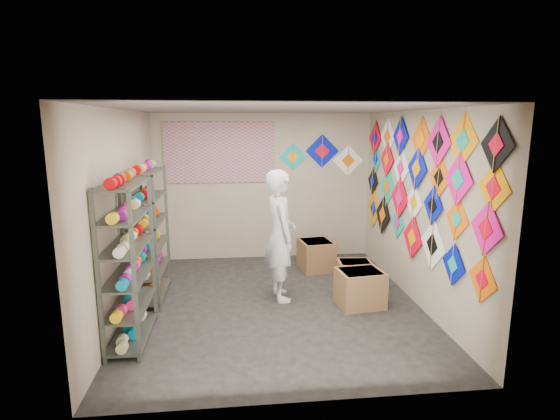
{
  "coord_description": "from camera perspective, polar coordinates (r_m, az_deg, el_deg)",
  "views": [
    {
      "loc": [
        -0.56,
        -5.8,
        2.53
      ],
      "look_at": [
        0.1,
        0.3,
        1.3
      ],
      "focal_mm": 28.0,
      "sensor_mm": 36.0,
      "label": 1
    }
  ],
  "objects": [
    {
      "name": "kite_wall_display",
      "position": [
        6.47,
        17.03,
        3.12
      ],
      "size": [
        0.05,
        4.25,
        2.06
      ],
      "color": "#FF6304",
      "rests_on": "room_walls"
    },
    {
      "name": "back_wall_kites",
      "position": [
        8.24,
        5.67,
        7.05
      ],
      "size": [
        1.6,
        0.02,
        0.79
      ],
      "color": "#0DAF9F",
      "rests_on": "room_walls"
    },
    {
      "name": "carton_c",
      "position": [
        7.69,
        4.72,
        -5.89
      ],
      "size": [
        0.62,
        0.66,
        0.52
      ],
      "primitive_type": "cube",
      "rotation": [
        0.0,
        0.0,
        0.15
      ],
      "color": "brown",
      "rests_on": "ground"
    },
    {
      "name": "carton_a",
      "position": [
        6.31,
        10.4,
        -10.01
      ],
      "size": [
        0.67,
        0.58,
        0.51
      ],
      "primitive_type": "cube",
      "rotation": [
        0.0,
        0.0,
        0.12
      ],
      "color": "brown",
      "rests_on": "ground"
    },
    {
      "name": "shopkeeper",
      "position": [
        6.26,
        0.03,
        -3.32
      ],
      "size": [
        0.82,
        0.65,
        1.89
      ],
      "primitive_type": "imported",
      "rotation": [
        0.0,
        0.0,
        1.72
      ],
      "color": "silver",
      "rests_on": "ground"
    },
    {
      "name": "carton_b",
      "position": [
        6.96,
        9.7,
        -8.29
      ],
      "size": [
        0.54,
        0.46,
        0.42
      ],
      "primitive_type": "cube",
      "rotation": [
        0.0,
        0.0,
        -0.07
      ],
      "color": "brown",
      "rests_on": "ground"
    },
    {
      "name": "string_spools",
      "position": [
        5.92,
        -17.89,
        -3.75
      ],
      "size": [
        0.12,
        2.36,
        0.12
      ],
      "color": "#E92B6D",
      "rests_on": "ground"
    },
    {
      "name": "ground",
      "position": [
        6.35,
        -0.62,
        -12.13
      ],
      "size": [
        4.5,
        4.5,
        0.0
      ],
      "primitive_type": "plane",
      "color": "black"
    },
    {
      "name": "shelf_rack_back",
      "position": [
        6.56,
        -16.72,
        -3.09
      ],
      "size": [
        0.4,
        1.1,
        1.9
      ],
      "primitive_type": "cube",
      "color": "#4C5147",
      "rests_on": "ground"
    },
    {
      "name": "room_walls",
      "position": [
        5.9,
        -0.65,
        2.7
      ],
      "size": [
        4.5,
        4.5,
        4.5
      ],
      "color": "tan",
      "rests_on": "ground"
    },
    {
      "name": "shelf_rack_front",
      "position": [
        5.34,
        -19.21,
        -6.53
      ],
      "size": [
        0.4,
        1.1,
        1.9
      ],
      "primitive_type": "cube",
      "color": "#4C5147",
      "rests_on": "ground"
    },
    {
      "name": "poster",
      "position": [
        8.05,
        -7.94,
        7.44
      ],
      "size": [
        2.0,
        0.01,
        1.1
      ],
      "primitive_type": "cube",
      "color": "#6A4DA7",
      "rests_on": "room_walls"
    }
  ]
}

